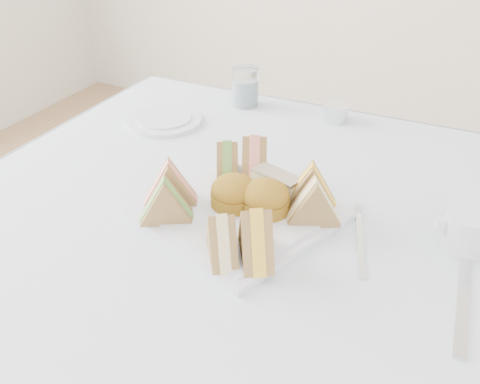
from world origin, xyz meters
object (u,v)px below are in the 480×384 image
at_px(serving_plate, 240,214).
at_px(water_glass, 245,87).
at_px(creamer_jug, 466,231).
at_px(table, 237,363).

distance_m(serving_plate, water_glass, 0.49).
height_order(serving_plate, creamer_jug, creamer_jug).
bearing_deg(serving_plate, table, 156.61).
relative_size(table, water_glass, 9.77).
distance_m(table, water_glass, 0.63).
bearing_deg(creamer_jug, water_glass, 122.62).
distance_m(table, serving_plate, 0.38).
bearing_deg(table, water_glass, 113.06).
xyz_separation_m(serving_plate, water_glass, (-0.20, 0.44, 0.04)).
xyz_separation_m(table, water_glass, (-0.18, 0.43, 0.42)).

